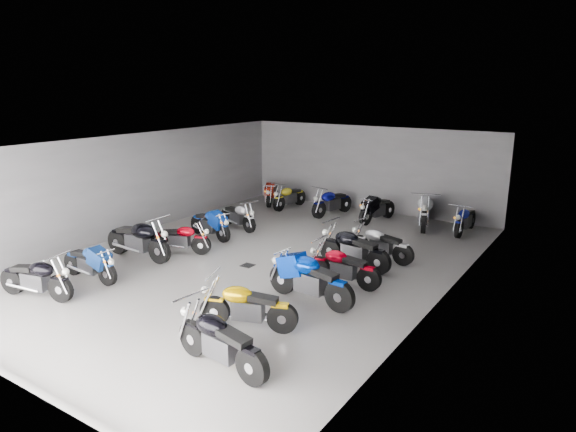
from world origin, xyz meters
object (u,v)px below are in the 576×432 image
object	(u,v)px
motorcycle_left_f	(238,216)
motorcycle_back_f	(465,220)
motorcycle_back_a	(272,193)
motorcycle_back_e	(425,210)
motorcycle_back_d	(377,208)
motorcycle_back_b	(289,197)
motorcycle_back_c	(332,202)
motorcycle_left_b	(90,263)
motorcycle_left_a	(36,278)
motorcycle_left_e	(210,224)
drain_grate	(248,265)
motorcycle_right_a	(220,341)
motorcycle_left_c	(139,239)
motorcycle_right_f	(380,244)
motorcycle_right_b	(247,306)
motorcycle_right_e	(353,249)
motorcycle_left_d	(180,238)
motorcycle_right_c	(309,279)
motorcycle_right_d	(343,266)

from	to	relation	value
motorcycle_left_f	motorcycle_back_f	world-z (taller)	motorcycle_back_f
motorcycle_back_a	motorcycle_back_e	distance (m)	6.30
motorcycle_back_d	motorcycle_back_b	bearing A→B (deg)	10.92
motorcycle_back_a	motorcycle_back_c	world-z (taller)	motorcycle_back_c
motorcycle_left_b	motorcycle_back_c	xyz separation A→B (m)	(1.84, 8.98, 0.04)
motorcycle_left_a	motorcycle_left_e	xyz separation A→B (m)	(0.10, 5.70, -0.02)
drain_grate	motorcycle_back_c	xyz separation A→B (m)	(-0.75, 6.02, 0.49)
motorcycle_left_b	motorcycle_right_a	xyz separation A→B (m)	(5.35, -1.34, 0.05)
motorcycle_left_c	motorcycle_back_f	xyz separation A→B (m)	(6.86, 7.50, -0.09)
motorcycle_left_b	motorcycle_right_f	bearing A→B (deg)	134.35
motorcycle_right_b	motorcycle_back_e	distance (m)	9.26
motorcycle_right_e	motorcycle_left_f	bearing A→B (deg)	82.05
motorcycle_left_e	motorcycle_back_b	xyz separation A→B (m)	(-0.11, 4.69, 0.00)
motorcycle_left_a	motorcycle_right_e	xyz separation A→B (m)	(5.06, 5.73, 0.03)
motorcycle_back_a	motorcycle_back_d	distance (m)	4.68
motorcycle_left_d	motorcycle_right_f	world-z (taller)	motorcycle_right_f
motorcycle_left_f	motorcycle_right_c	distance (m)	6.31
motorcycle_back_a	motorcycle_left_e	bearing A→B (deg)	78.13
motorcycle_left_c	motorcycle_left_f	xyz separation A→B (m)	(0.38, 3.87, -0.10)
motorcycle_back_a	motorcycle_back_b	world-z (taller)	motorcycle_back_b
motorcycle_left_b	motorcycle_back_e	size ratio (longest dim) A/B	0.82
motorcycle_left_d	motorcycle_back_a	distance (m)	6.71
motorcycle_right_c	motorcycle_back_d	size ratio (longest dim) A/B	1.14
motorcycle_left_e	motorcycle_back_f	distance (m)	8.19
motorcycle_right_e	motorcycle_back_d	bearing A→B (deg)	23.17
motorcycle_left_f	motorcycle_right_c	bearing A→B (deg)	69.72
drain_grate	motorcycle_right_a	distance (m)	5.14
drain_grate	motorcycle_back_e	bearing A→B (deg)	67.45
motorcycle_right_a	motorcycle_right_f	bearing A→B (deg)	6.78
drain_grate	motorcycle_left_d	xyz separation A→B (m)	(-2.23, -0.24, 0.44)
motorcycle_left_a	motorcycle_right_d	bearing A→B (deg)	116.48
motorcycle_right_a	motorcycle_right_f	size ratio (longest dim) A/B	1.09
motorcycle_right_a	motorcycle_right_e	distance (m)	5.73
motorcycle_right_f	motorcycle_left_f	bearing A→B (deg)	91.33
motorcycle_left_f	motorcycle_back_e	size ratio (longest dim) A/B	0.79
motorcycle_left_b	motorcycle_right_c	world-z (taller)	motorcycle_right_c
motorcycle_back_f	motorcycle_back_e	bearing A→B (deg)	-1.30
motorcycle_left_f	motorcycle_back_a	xyz separation A→B (m)	(-1.19, 3.64, 0.01)
motorcycle_left_a	motorcycle_left_c	world-z (taller)	motorcycle_left_c
motorcycle_left_f	motorcycle_left_b	bearing A→B (deg)	15.33
motorcycle_back_f	motorcycle_left_a	bearing A→B (deg)	58.97
drain_grate	motorcycle_back_e	world-z (taller)	motorcycle_back_e
motorcycle_right_f	motorcycle_left_b	bearing A→B (deg)	139.59
motorcycle_right_a	motorcycle_back_b	xyz separation A→B (m)	(-5.42, 10.37, -0.04)
motorcycle_right_a	motorcycle_back_a	world-z (taller)	motorcycle_right_a
motorcycle_right_c	motorcycle_right_d	bearing A→B (deg)	-0.69
motorcycle_back_b	motorcycle_back_c	world-z (taller)	motorcycle_back_c
motorcycle_back_d	motorcycle_left_b	bearing A→B (deg)	78.91
motorcycle_right_f	motorcycle_back_b	distance (m)	6.56
motorcycle_left_e	motorcycle_back_b	size ratio (longest dim) A/B	0.99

